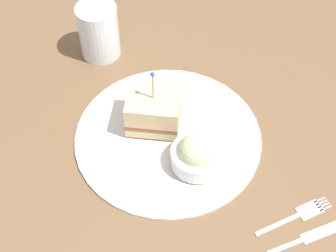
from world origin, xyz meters
The scene contains 7 objects.
ground_plane centered at (0.00, 0.00, -1.00)cm, with size 96.06×96.06×2.00cm, color brown.
plate centered at (0.00, 0.00, 0.46)cm, with size 29.37×29.37×0.93cm, color silver.
sandwich_half_center centered at (0.98, -3.12, 3.87)cm, with size 10.53×10.12×11.15cm.
coleslaw_bowl centered at (-1.59, 6.63, 3.02)cm, with size 7.79×7.79×5.61cm.
drink_glass centered at (2.68, -23.03, 4.63)cm, with size 7.11×7.11×9.91cm.
fork centered at (-11.23, 20.25, 0.18)cm, with size 12.11×2.21×0.35cm.
knife centered at (-10.68, 23.70, 0.18)cm, with size 12.36×1.88×0.35cm.
Camera 1 is at (20.03, 42.90, 61.97)cm, focal length 52.78 mm.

